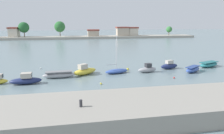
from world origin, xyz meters
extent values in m
plane|color=slate|center=(0.00, 0.00, 0.00)|extent=(400.00, 400.00, 0.00)
cube|color=gray|center=(0.00, -6.52, 0.85)|extent=(66.48, 7.05, 1.71)
cylinder|color=#2D2D33|center=(1.72, -7.12, 2.01)|extent=(0.26, 0.26, 0.61)
cube|color=black|center=(-8.78, 7.12, 1.18)|extent=(0.11, 0.69, 0.47)
ellipsoid|color=navy|center=(-5.58, 6.44, 0.45)|extent=(4.44, 1.87, 0.91)
cube|color=#BCB2A3|center=(-5.44, 6.45, 1.25)|extent=(1.52, 1.26, 0.69)
cube|color=black|center=(-4.73, 6.51, 1.32)|extent=(0.16, 1.04, 0.48)
ellipsoid|color=#9E9EA3|center=(-1.14, 8.95, 0.44)|extent=(5.15, 1.75, 0.87)
cube|color=slate|center=(-1.14, 8.95, 0.96)|extent=(4.13, 1.45, 0.17)
ellipsoid|color=yellow|center=(2.98, 10.34, 0.51)|extent=(4.69, 3.99, 1.02)
cube|color=#BCB2A3|center=(2.64, 10.10, 1.42)|extent=(1.68, 1.57, 0.80)
cube|color=black|center=(3.21, 10.50, 1.50)|extent=(0.55, 0.73, 0.56)
ellipsoid|color=#3856A8|center=(8.38, 10.17, 0.37)|extent=(4.47, 2.66, 0.74)
cylinder|color=silver|center=(8.36, 10.16, 3.60)|extent=(0.10, 0.10, 5.72)
cylinder|color=#B7B7BC|center=(7.37, 9.88, 1.61)|extent=(2.05, 0.65, 0.08)
ellipsoid|color=#9E9EA3|center=(13.79, 9.92, 0.46)|extent=(3.72, 1.99, 0.92)
cube|color=#333338|center=(13.95, 9.95, 1.24)|extent=(1.17, 1.01, 0.65)
cube|color=black|center=(14.45, 10.06, 1.31)|extent=(0.23, 0.73, 0.46)
ellipsoid|color=navy|center=(18.80, 11.76, 0.49)|extent=(3.94, 2.21, 0.99)
cube|color=#BCB2A3|center=(18.77, 11.75, 1.30)|extent=(1.47, 1.12, 0.63)
cube|color=black|center=(19.40, 11.92, 1.37)|extent=(0.27, 0.73, 0.44)
ellipsoid|color=#3856A8|center=(21.70, 8.57, 0.45)|extent=(4.21, 3.43, 0.90)
cube|color=navy|center=(21.70, 8.57, 0.97)|extent=(3.40, 2.79, 0.12)
ellipsoid|color=teal|center=(27.13, 11.86, 0.44)|extent=(5.27, 3.41, 0.88)
cube|color=#226367|center=(27.13, 11.86, 0.95)|extent=(4.24, 2.80, 0.13)
sphere|color=red|center=(16.52, 5.27, 0.13)|extent=(0.25, 0.25, 0.25)
sphere|color=white|center=(-4.89, 15.87, 0.14)|extent=(0.28, 0.28, 0.28)
sphere|color=yellow|center=(4.87, 4.23, 0.13)|extent=(0.26, 0.26, 0.26)
sphere|color=yellow|center=(10.85, 12.03, 0.20)|extent=(0.41, 0.41, 0.41)
cube|color=#9E998C|center=(0.00, 86.72, 0.58)|extent=(134.03, 10.80, 1.17)
cube|color=beige|center=(-27.74, 87.49, 3.23)|extent=(4.30, 5.97, 4.13)
cube|color=brown|center=(-27.74, 87.49, 5.64)|extent=(4.73, 6.57, 0.70)
cube|color=#B2A38E|center=(11.61, 86.45, 2.57)|extent=(5.63, 4.29, 2.80)
cube|color=brown|center=(11.61, 86.45, 4.32)|extent=(6.20, 4.72, 0.70)
cube|color=#B2A38E|center=(27.41, 86.17, 3.23)|extent=(6.30, 4.38, 4.11)
cube|color=brown|center=(27.41, 86.17, 5.63)|extent=(6.93, 4.82, 0.70)
cube|color=beige|center=(33.45, 87.53, 3.13)|extent=(4.93, 5.21, 3.93)
cube|color=brown|center=(33.45, 87.53, 5.44)|extent=(5.43, 5.73, 0.70)
cylinder|color=brown|center=(-22.86, 87.01, 2.46)|extent=(0.36, 0.36, 2.59)
sphere|color=#235B2D|center=(-22.86, 87.01, 5.85)|extent=(5.24, 5.24, 5.24)
cylinder|color=brown|center=(54.90, 87.41, 2.10)|extent=(0.36, 0.36, 1.86)
sphere|color=#387A3D|center=(54.90, 87.41, 4.37)|extent=(3.36, 3.36, 3.36)
cylinder|color=brown|center=(-5.51, 88.50, 2.52)|extent=(0.36, 0.36, 2.70)
sphere|color=#2D6B33|center=(-5.51, 88.50, 6.08)|extent=(5.53, 5.53, 5.53)
camera|label=1|loc=(1.34, -23.44, 8.67)|focal=33.06mm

